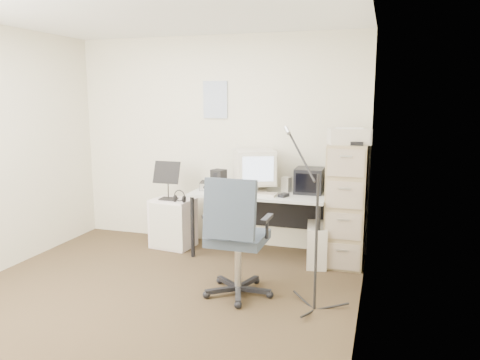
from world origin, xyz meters
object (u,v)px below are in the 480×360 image
(office_chair, at_px, (238,236))
(side_cart, at_px, (173,223))
(filing_cabinet, at_px, (346,204))
(desk, at_px, (260,224))

(office_chair, height_order, side_cart, office_chair)
(filing_cabinet, xyz_separation_m, side_cart, (-2.02, -0.06, -0.36))
(filing_cabinet, height_order, side_cart, filing_cabinet)
(desk, distance_m, side_cart, 1.07)
(office_chair, relative_size, side_cart, 1.91)
(office_chair, distance_m, side_cart, 1.62)
(desk, height_order, side_cart, desk)
(desk, bearing_deg, office_chair, -85.18)
(filing_cabinet, height_order, desk, filing_cabinet)
(desk, relative_size, side_cart, 2.57)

